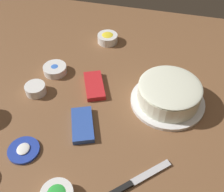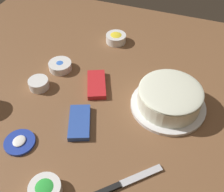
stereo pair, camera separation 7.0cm
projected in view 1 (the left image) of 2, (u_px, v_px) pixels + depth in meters
ground_plane at (82, 102)px, 1.02m from camera, size 1.54×1.54×0.00m
frosted_cake at (169, 94)px, 0.99m from camera, size 0.28×0.28×0.10m
frosting_tub_lid at (24, 150)px, 0.87m from camera, size 0.10×0.10×0.02m
spreading_knife at (132, 183)px, 0.79m from camera, size 0.18×0.18×0.01m
sprinkle_bowl_yellow at (108, 38)px, 1.28m from camera, size 0.10×0.10×0.04m
sprinkle_bowl_blue at (55, 69)px, 1.13m from camera, size 0.10×0.10×0.03m
sprinkle_bowl_orange at (36, 89)px, 1.04m from camera, size 0.08×0.08×0.04m
candy_box_lower at (94, 86)px, 1.07m from camera, size 0.17×0.13×0.02m
candy_box_upper at (82, 125)px, 0.94m from camera, size 0.17×0.12×0.02m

